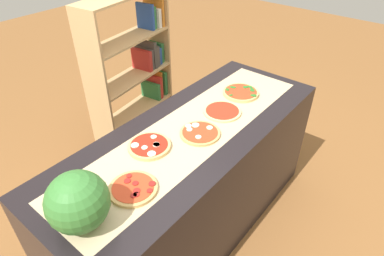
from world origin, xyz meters
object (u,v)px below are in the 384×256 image
pizza_mozzarella_2 (200,133)px  pizza_spinach_4 (241,93)px  watermelon (78,202)px  bookshelf (141,77)px  pizza_mozzarella_1 (149,146)px  pizza_pepperoni_0 (133,188)px  pizza_plain_3 (222,111)px

pizza_mozzarella_2 → pizza_spinach_4: pizza_spinach_4 is taller
pizza_spinach_4 → watermelon: bearing=-177.2°
pizza_mozzarella_2 → bookshelf: size_ratio=0.17×
pizza_mozzarella_1 → pizza_pepperoni_0: bearing=-148.6°
pizza_spinach_4 → pizza_plain_3: bearing=-173.0°
bookshelf → pizza_spinach_4: bearing=-92.2°
pizza_mozzarella_2 → watermelon: watermelon is taller
pizza_pepperoni_0 → watermelon: (-0.27, 0.03, 0.12)m
pizza_mozzarella_1 → pizza_mozzarella_2: size_ratio=1.00×
pizza_mozzarella_2 → pizza_plain_3: pizza_mozzarella_2 is taller
pizza_mozzarella_2 → pizza_plain_3: (0.28, 0.03, -0.00)m
pizza_mozzarella_1 → pizza_spinach_4: 0.86m
pizza_plain_3 → bookshelf: bearing=74.1°
bookshelf → pizza_plain_3: bearing=-105.9°
pizza_pepperoni_0 → bookshelf: (1.18, 1.21, -0.25)m
pizza_pepperoni_0 → pizza_mozzarella_2: 0.57m
pizza_mozzarella_2 → bookshelf: bearing=62.7°
pizza_mozzarella_1 → pizza_spinach_4: same height
pizza_pepperoni_0 → bookshelf: size_ratio=0.17×
pizza_mozzarella_1 → bookshelf: 1.39m
watermelon → pizza_spinach_4: bearing=2.8°
pizza_pepperoni_0 → bookshelf: 1.70m
pizza_pepperoni_0 → pizza_mozzarella_2: same height
pizza_mozzarella_2 → watermelon: bearing=-179.9°
pizza_mozzarella_2 → pizza_plain_3: bearing=6.6°
pizza_plain_3 → watermelon: watermelon is taller
pizza_mozzarella_2 → bookshelf: bookshelf is taller
bookshelf → pizza_mozzarella_1: bearing=-130.8°
pizza_mozzarella_1 → pizza_plain_3: bearing=-11.2°
pizza_spinach_4 → watermelon: size_ratio=0.95×
pizza_spinach_4 → bookshelf: (0.04, 1.11, -0.25)m
pizza_plain_3 → watermelon: 1.13m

